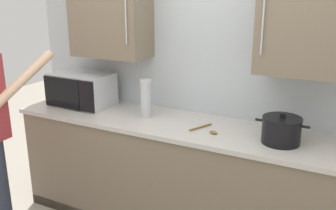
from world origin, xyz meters
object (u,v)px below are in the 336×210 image
object	(u,v)px
microwave_oven	(79,89)
stock_pot	(281,130)
thermos_flask	(146,98)
wooden_spoon	(207,130)

from	to	relation	value
microwave_oven	stock_pot	size ratio (longest dim) A/B	1.48
thermos_flask	stock_pot	xyz separation A→B (m)	(1.08, -0.05, -0.07)
wooden_spoon	thermos_flask	size ratio (longest dim) A/B	0.70
microwave_oven	stock_pot	xyz separation A→B (m)	(1.77, -0.07, -0.05)
microwave_oven	wooden_spoon	world-z (taller)	microwave_oven
microwave_oven	wooden_spoon	distance (m)	1.26
microwave_oven	wooden_spoon	size ratio (longest dim) A/B	2.45
wooden_spoon	thermos_flask	world-z (taller)	thermos_flask
stock_pot	microwave_oven	bearing A→B (deg)	177.66
microwave_oven	wooden_spoon	xyz separation A→B (m)	(1.25, -0.09, -0.13)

